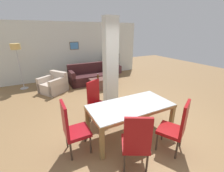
% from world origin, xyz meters
% --- Properties ---
extents(ground_plane, '(18.00, 18.00, 0.00)m').
position_xyz_m(ground_plane, '(0.00, 0.00, 0.00)').
color(ground_plane, olive).
extents(back_wall, '(7.20, 0.09, 2.70)m').
position_xyz_m(back_wall, '(0.00, 5.15, 1.35)').
color(back_wall, silver).
rests_on(back_wall, ground_plane).
extents(divider_pillar, '(0.42, 0.29, 2.70)m').
position_xyz_m(divider_pillar, '(0.34, 1.66, 1.35)').
color(divider_pillar, silver).
rests_on(divider_pillar, ground_plane).
extents(dining_table, '(1.89, 0.93, 0.74)m').
position_xyz_m(dining_table, '(0.00, 0.00, 0.60)').
color(dining_table, olive).
rests_on(dining_table, ground_plane).
extents(dining_chair_far_left, '(0.62, 0.62, 1.10)m').
position_xyz_m(dining_chair_far_left, '(-0.47, 0.87, 0.58)').
color(dining_chair_far_left, '#9C0D12').
rests_on(dining_chair_far_left, ground_plane).
extents(dining_chair_near_right, '(0.62, 0.62, 1.10)m').
position_xyz_m(dining_chair_near_right, '(0.47, -0.88, 0.58)').
color(dining_chair_near_right, maroon).
rests_on(dining_chair_near_right, ground_plane).
extents(dining_chair_head_left, '(0.46, 0.46, 1.10)m').
position_xyz_m(dining_chair_head_left, '(-1.32, 0.00, 0.58)').
color(dining_chair_head_left, maroon).
rests_on(dining_chair_head_left, ground_plane).
extents(dining_chair_near_left, '(0.62, 0.62, 1.10)m').
position_xyz_m(dining_chair_near_left, '(-0.47, -0.87, 0.58)').
color(dining_chair_near_left, maroon).
rests_on(dining_chair_near_left, ground_plane).
extents(sofa, '(2.03, 0.86, 0.88)m').
position_xyz_m(sofa, '(0.48, 3.92, 0.30)').
color(sofa, '#3F1C1E').
rests_on(sofa, ground_plane).
extents(armchair, '(1.16, 1.15, 0.77)m').
position_xyz_m(armchair, '(-1.24, 3.53, 0.27)').
color(armchair, beige).
rests_on(armchair, ground_plane).
extents(coffee_table, '(0.79, 0.50, 0.44)m').
position_xyz_m(coffee_table, '(0.48, 2.96, 0.23)').
color(coffee_table, brown).
rests_on(coffee_table, ground_plane).
extents(bottle, '(0.08, 0.08, 0.25)m').
position_xyz_m(bottle, '(0.40, 2.92, 0.54)').
color(bottle, '#4C2D14').
rests_on(bottle, coffee_table).
extents(tv_stand, '(0.96, 0.40, 0.42)m').
position_xyz_m(tv_stand, '(2.07, 4.87, 0.21)').
color(tv_stand, brown).
rests_on(tv_stand, ground_plane).
extents(tv_screen, '(0.92, 0.27, 0.67)m').
position_xyz_m(tv_screen, '(2.07, 4.87, 0.74)').
color(tv_screen, black).
rests_on(tv_screen, tv_stand).
extents(floor_lamp, '(0.36, 0.36, 1.83)m').
position_xyz_m(floor_lamp, '(-2.33, 4.48, 1.56)').
color(floor_lamp, '#B7B7BC').
rests_on(floor_lamp, ground_plane).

